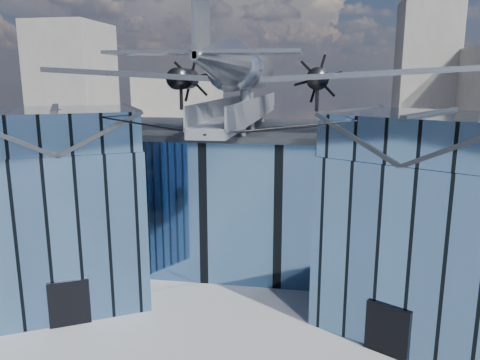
# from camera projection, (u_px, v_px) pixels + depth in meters

# --- Properties ---
(ground_plane) EXTENTS (120.00, 120.00, 0.00)m
(ground_plane) POSITION_uv_depth(u_px,v_px,m) (235.00, 300.00, 29.07)
(ground_plane) COLOR gray
(museum) EXTENTS (32.88, 24.50, 17.60)m
(museum) POSITION_uv_depth(u_px,v_px,m) (249.00, 192.00, 33.50)
(museum) COLOR #4F76A1
(museum) RESTS_ON ground
(bg_towers) EXTENTS (77.00, 24.50, 26.00)m
(bg_towers) POSITION_uv_depth(u_px,v_px,m) (299.00, 101.00, 75.36)
(bg_towers) COLOR gray
(bg_towers) RESTS_ON ground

